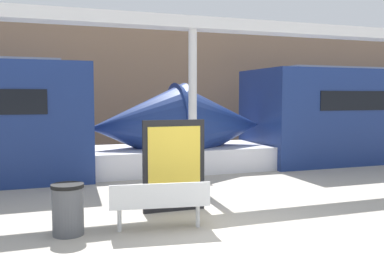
{
  "coord_description": "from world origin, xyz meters",
  "views": [
    {
      "loc": [
        -2.89,
        -5.87,
        2.21
      ],
      "look_at": [
        0.4,
        3.56,
        1.4
      ],
      "focal_mm": 40.0,
      "sensor_mm": 36.0,
      "label": 1
    }
  ],
  "objects": [
    {
      "name": "ground_plane",
      "position": [
        0.0,
        0.0,
        0.0
      ],
      "size": [
        60.0,
        60.0,
        0.0
      ],
      "primitive_type": "plane",
      "color": "#A8A093"
    },
    {
      "name": "bench_near",
      "position": [
        -1.11,
        0.84,
        0.49
      ],
      "size": [
        1.69,
        0.67,
        0.82
      ],
      "rotation": [
        0.0,
        0.0,
        -0.14
      ],
      "color": "silver",
      "rests_on": "ground_plane"
    },
    {
      "name": "station_wall",
      "position": [
        0.0,
        11.18,
        2.5
      ],
      "size": [
        56.0,
        0.2,
        5.0
      ],
      "primitive_type": "cube",
      "color": "#937051",
      "rests_on": "ground_plane"
    },
    {
      "name": "poster_board",
      "position": [
        -0.53,
        1.93,
        0.9
      ],
      "size": [
        1.23,
        0.07,
        1.77
      ],
      "color": "black",
      "rests_on": "ground_plane"
    },
    {
      "name": "trash_bin",
      "position": [
        -2.55,
        1.13,
        0.42
      ],
      "size": [
        0.52,
        0.52,
        0.83
      ],
      "color": "#4C4F54",
      "rests_on": "ground_plane"
    },
    {
      "name": "support_column_near",
      "position": [
        0.54,
        3.92,
        1.91
      ],
      "size": [
        0.2,
        0.2,
        3.81
      ],
      "primitive_type": "cylinder",
      "color": "silver",
      "rests_on": "ground_plane"
    },
    {
      "name": "canopy_beam",
      "position": [
        0.54,
        3.92,
        3.95
      ],
      "size": [
        28.0,
        0.6,
        0.28
      ],
      "primitive_type": "cube",
      "color": "silver",
      "rests_on": "support_column_near"
    }
  ]
}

